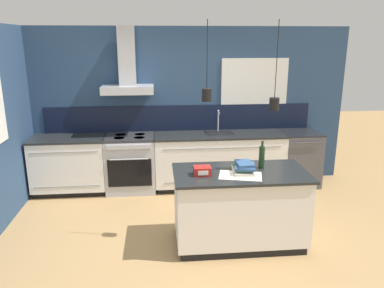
# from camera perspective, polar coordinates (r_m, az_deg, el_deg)

# --- Properties ---
(ground_plane) EXTENTS (16.00, 16.00, 0.00)m
(ground_plane) POSITION_cam_1_polar(r_m,az_deg,el_deg) (4.80, -0.13, -14.25)
(ground_plane) COLOR tan
(ground_plane) RESTS_ON ground
(wall_back) EXTENTS (5.60, 2.24, 2.60)m
(wall_back) POSITION_cam_1_polar(r_m,az_deg,el_deg) (6.24, -2.29, 6.06)
(wall_back) COLOR navy
(wall_back) RESTS_ON ground_plane
(counter_run_left) EXTENTS (1.16, 0.64, 0.91)m
(counter_run_left) POSITION_cam_1_polar(r_m,az_deg,el_deg) (6.31, -18.08, -2.99)
(counter_run_left) COLOR black
(counter_run_left) RESTS_ON ground_plane
(counter_run_sink) EXTENTS (2.14, 0.64, 1.27)m
(counter_run_sink) POSITION_cam_1_polar(r_m,az_deg,el_deg) (6.23, 4.16, -2.45)
(counter_run_sink) COLOR black
(counter_run_sink) RESTS_ON ground_plane
(oven_range) EXTENTS (0.78, 0.66, 0.91)m
(oven_range) POSITION_cam_1_polar(r_m,az_deg,el_deg) (6.16, -9.30, -2.90)
(oven_range) COLOR #B5B5BA
(oven_range) RESTS_ON ground_plane
(dishwasher) EXTENTS (0.61, 0.65, 0.91)m
(dishwasher) POSITION_cam_1_polar(r_m,az_deg,el_deg) (6.59, 15.98, -2.07)
(dishwasher) COLOR #4C4C51
(dishwasher) RESTS_ON ground_plane
(kitchen_island) EXTENTS (1.56, 0.81, 0.91)m
(kitchen_island) POSITION_cam_1_polar(r_m,az_deg,el_deg) (4.57, 7.23, -9.55)
(kitchen_island) COLOR black
(kitchen_island) RESTS_ON ground_plane
(bottle_on_island) EXTENTS (0.07, 0.07, 0.33)m
(bottle_on_island) POSITION_cam_1_polar(r_m,az_deg,el_deg) (4.51, 10.58, -1.93)
(bottle_on_island) COLOR #193319
(bottle_on_island) RESTS_ON kitchen_island
(book_stack) EXTENTS (0.29, 0.37, 0.13)m
(book_stack) POSITION_cam_1_polar(r_m,az_deg,el_deg) (4.37, 7.88, -3.56)
(book_stack) COLOR beige
(book_stack) RESTS_ON kitchen_island
(red_supply_box) EXTENTS (0.19, 0.16, 0.10)m
(red_supply_box) POSITION_cam_1_polar(r_m,az_deg,el_deg) (4.25, 1.58, -4.10)
(red_supply_box) COLOR red
(red_supply_box) RESTS_ON kitchen_island
(paper_pile) EXTENTS (0.54, 0.41, 0.01)m
(paper_pile) POSITION_cam_1_polar(r_m,az_deg,el_deg) (4.26, 7.38, -4.81)
(paper_pile) COLOR silver
(paper_pile) RESTS_ON kitchen_island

